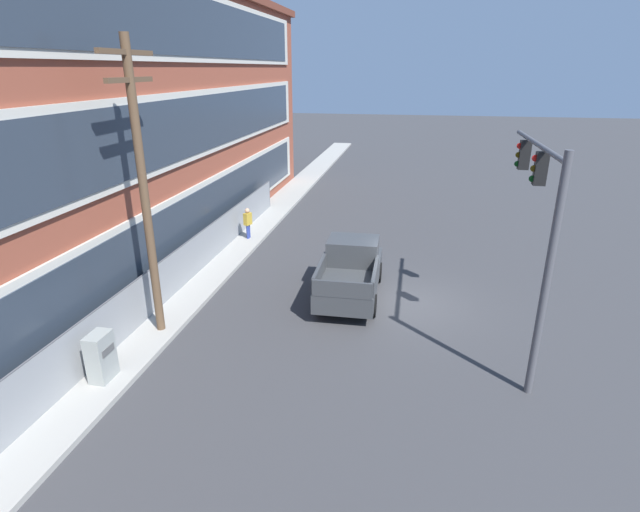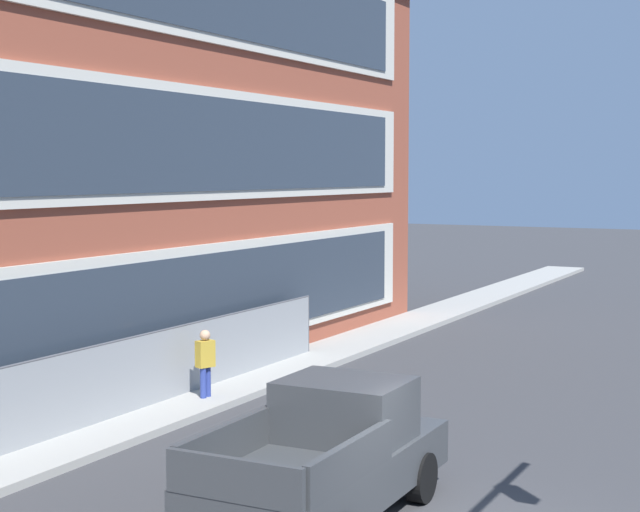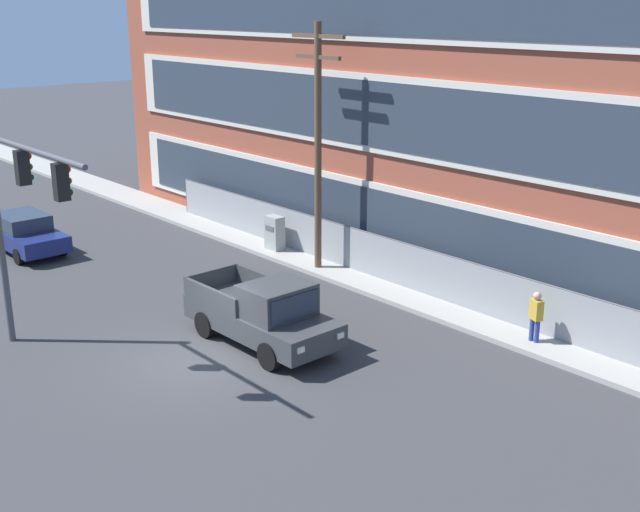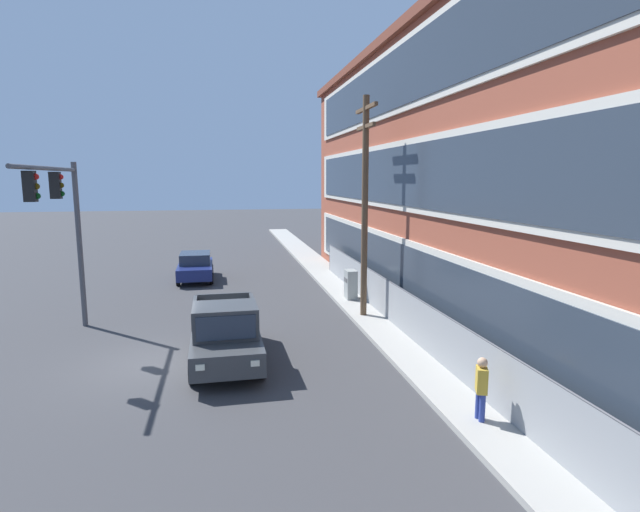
{
  "view_description": "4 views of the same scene",
  "coord_description": "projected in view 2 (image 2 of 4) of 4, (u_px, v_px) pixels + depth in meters",
  "views": [
    {
      "loc": [
        -16.87,
        0.11,
        8.12
      ],
      "look_at": [
        -2.06,
        2.92,
        2.43
      ],
      "focal_mm": 28.0,
      "sensor_mm": 36.0,
      "label": 1
    },
    {
      "loc": [
        -12.29,
        -4.35,
        5.21
      ],
      "look_at": [
        1.73,
        3.03,
        3.85
      ],
      "focal_mm": 55.0,
      "sensor_mm": 36.0,
      "label": 2
    },
    {
      "loc": [
        17.79,
        -10.91,
        9.57
      ],
      "look_at": [
        2.57,
        2.47,
        3.19
      ],
      "focal_mm": 45.0,
      "sensor_mm": 36.0,
      "label": 3
    },
    {
      "loc": [
        15.79,
        2.22,
        5.78
      ],
      "look_at": [
        2.0,
        4.92,
        3.6
      ],
      "focal_mm": 28.0,
      "sensor_mm": 36.0,
      "label": 4
    }
  ],
  "objects": [
    {
      "name": "pedestrian_near_cabinet",
      "position": [
        205.0,
        361.0,
        21.97
      ],
      "size": [
        0.46,
        0.37,
        1.69
      ],
      "color": "navy",
      "rests_on": "ground"
    },
    {
      "name": "sidewalk_building_side",
      "position": [
        9.0,
        466.0,
        17.14
      ],
      "size": [
        80.0,
        1.93,
        0.16
      ],
      "primitive_type": "cube",
      "color": "#9E9B93",
      "rests_on": "ground"
    },
    {
      "name": "pickup_truck_dark_grey",
      "position": [
        328.0,
        458.0,
        14.61
      ],
      "size": [
        5.2,
        2.23,
        2.03
      ],
      "color": "#383A3D",
      "rests_on": "ground"
    }
  ]
}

